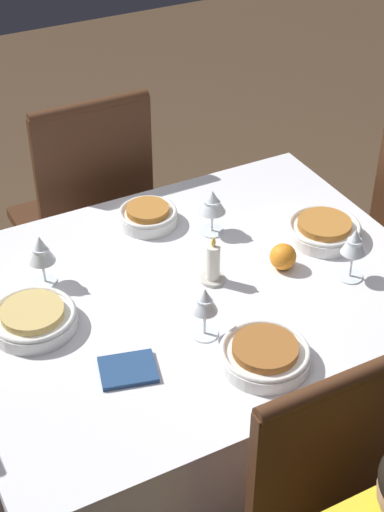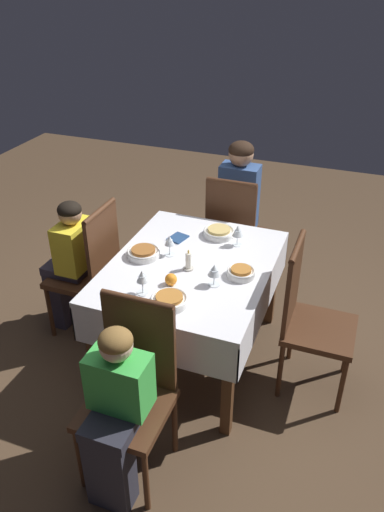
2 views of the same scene
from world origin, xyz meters
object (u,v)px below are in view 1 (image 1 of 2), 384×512
(chair_south, at_px, (87,214))
(wine_glass_north, at_px, (205,302))
(bowl_south, at_px, (148,215))
(bowl_east, at_px, (33,318))
(candle_centerpiece, at_px, (213,266))
(wine_glass_west, at_px, (354,243))
(bowl_north, at_px, (265,354))
(wine_glass_south, at_px, (212,203))
(wine_glass_east, at_px, (41,251))
(bowl_west, at_px, (324,230))
(napkin_red_folded, at_px, (128,370))
(dining_table, at_px, (192,317))
(orange_fruit, at_px, (283,257))

(chair_south, xyz_separation_m, wine_glass_north, (0.04, 0.93, 0.31))
(bowl_south, bearing_deg, bowl_east, 32.59)
(bowl_east, relative_size, candle_centerpiece, 1.57)
(bowl_east, distance_m, bowl_south, 0.53)
(wine_glass_west, bearing_deg, bowl_east, -13.75)
(candle_centerpiece, bearing_deg, bowl_north, 82.57)
(bowl_north, height_order, wine_glass_south, wine_glass_south)
(chair_south, relative_size, wine_glass_north, 7.18)
(chair_south, xyz_separation_m, wine_glass_east, (0.32, 0.56, 0.31))
(wine_glass_north, bearing_deg, bowl_west, -157.59)
(wine_glass_west, bearing_deg, wine_glass_north, 2.68)
(candle_centerpiece, bearing_deg, wine_glass_east, -26.59)
(wine_glass_north, bearing_deg, wine_glass_west, -177.32)
(chair_south, height_order, wine_glass_west, chair_south)
(wine_glass_west, bearing_deg, napkin_red_folded, 4.47)
(candle_centerpiece, bearing_deg, bowl_east, -5.23)
(bowl_west, bearing_deg, candle_centerpiece, 4.35)
(wine_glass_west, bearing_deg, bowl_west, -103.45)
(chair_south, distance_m, napkin_red_folded, 1.02)
(bowl_west, bearing_deg, wine_glass_south, -32.91)
(bowl_south, bearing_deg, dining_table, 85.09)
(wine_glass_south, bearing_deg, bowl_south, -40.61)
(bowl_east, relative_size, napkin_red_folded, 1.43)
(bowl_east, bearing_deg, wine_glass_north, 148.56)
(candle_centerpiece, bearing_deg, dining_table, 5.30)
(dining_table, relative_size, bowl_east, 5.80)
(bowl_west, relative_size, candle_centerpiece, 1.53)
(wine_glass_north, relative_size, orange_fruit, 1.95)
(bowl_east, distance_m, wine_glass_south, 0.61)
(bowl_south, relative_size, orange_fruit, 2.38)
(bowl_west, relative_size, wine_glass_south, 1.54)
(bowl_east, relative_size, wine_glass_south, 1.57)
(bowl_north, distance_m, wine_glass_south, 0.56)
(napkin_red_folded, bearing_deg, wine_glass_east, -81.53)
(wine_glass_north, bearing_deg, bowl_north, 116.78)
(chair_south, relative_size, wine_glass_west, 6.60)
(dining_table, relative_size, candle_centerpiece, 9.09)
(chair_south, xyz_separation_m, bowl_west, (-0.45, 0.73, 0.23))
(wine_glass_west, distance_m, bowl_south, 0.61)
(bowl_north, height_order, wine_glass_north, wine_glass_north)
(bowl_north, distance_m, bowl_south, 0.66)
(candle_centerpiece, bearing_deg, orange_fruit, 169.43)
(dining_table, height_order, bowl_north, bowl_north)
(napkin_red_folded, bearing_deg, wine_glass_west, -175.53)
(chair_south, bearing_deg, bowl_west, 122.05)
(napkin_red_folded, bearing_deg, bowl_north, 157.60)
(napkin_red_folded, bearing_deg, chair_south, -105.09)
(chair_south, height_order, napkin_red_folded, chair_south)
(bowl_west, relative_size, orange_fruit, 2.92)
(wine_glass_east, xyz_separation_m, wine_glass_west, (-0.73, 0.35, 0.01))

